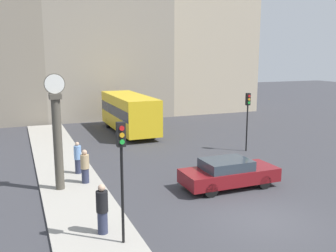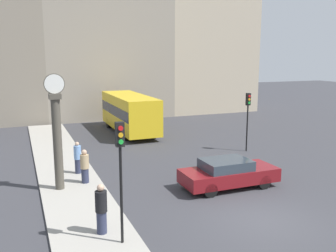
{
  "view_description": "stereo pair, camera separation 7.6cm",
  "coord_description": "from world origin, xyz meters",
  "px_view_note": "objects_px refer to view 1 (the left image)",
  "views": [
    {
      "loc": [
        -8.14,
        -10.74,
        6.02
      ],
      "look_at": [
        -0.31,
        8.45,
        2.08
      ],
      "focal_mm": 40.0,
      "sensor_mm": 36.0,
      "label": 1
    },
    {
      "loc": [
        -8.07,
        -10.77,
        6.02
      ],
      "look_at": [
        -0.31,
        8.45,
        2.08
      ],
      "focal_mm": 40.0,
      "sensor_mm": 36.0,
      "label": 2
    }
  ],
  "objects_px": {
    "street_clock": "(57,136)",
    "pedestrian_black_jacket": "(102,209)",
    "traffic_light_far": "(248,110)",
    "pedestrian_blue_stripe": "(78,158)",
    "bus_distant": "(129,112)",
    "traffic_light_near": "(122,158)",
    "pedestrian_tan_coat": "(85,167)",
    "sedan_car": "(229,173)"
  },
  "relations": [
    {
      "from": "street_clock",
      "to": "pedestrian_black_jacket",
      "type": "xyz_separation_m",
      "value": [
        0.84,
        -4.96,
        -1.59
      ]
    },
    {
      "from": "traffic_light_far",
      "to": "pedestrian_blue_stripe",
      "type": "relative_size",
      "value": 2.27
    },
    {
      "from": "pedestrian_blue_stripe",
      "to": "pedestrian_black_jacket",
      "type": "bearing_deg",
      "value": -92.21
    },
    {
      "from": "bus_distant",
      "to": "pedestrian_blue_stripe",
      "type": "distance_m",
      "value": 10.82
    },
    {
      "from": "bus_distant",
      "to": "street_clock",
      "type": "xyz_separation_m",
      "value": [
        -6.54,
        -11.29,
        0.87
      ]
    },
    {
      "from": "traffic_light_far",
      "to": "pedestrian_blue_stripe",
      "type": "bearing_deg",
      "value": -174.88
    },
    {
      "from": "traffic_light_near",
      "to": "pedestrian_tan_coat",
      "type": "relative_size",
      "value": 2.45
    },
    {
      "from": "pedestrian_tan_coat",
      "to": "pedestrian_blue_stripe",
      "type": "bearing_deg",
      "value": 93.13
    },
    {
      "from": "traffic_light_near",
      "to": "traffic_light_far",
      "type": "distance_m",
      "value": 13.69
    },
    {
      "from": "traffic_light_near",
      "to": "pedestrian_blue_stripe",
      "type": "xyz_separation_m",
      "value": [
        -0.2,
        7.81,
        -1.99
      ]
    },
    {
      "from": "traffic_light_near",
      "to": "bus_distant",
      "type": "bearing_deg",
      "value": 73.03
    },
    {
      "from": "traffic_light_near",
      "to": "pedestrian_black_jacket",
      "type": "bearing_deg",
      "value": 117.68
    },
    {
      "from": "street_clock",
      "to": "pedestrian_black_jacket",
      "type": "distance_m",
      "value": 5.27
    },
    {
      "from": "street_clock",
      "to": "pedestrian_blue_stripe",
      "type": "xyz_separation_m",
      "value": [
        1.11,
        1.96,
        -1.63
      ]
    },
    {
      "from": "bus_distant",
      "to": "pedestrian_black_jacket",
      "type": "distance_m",
      "value": 17.23
    },
    {
      "from": "traffic_light_far",
      "to": "street_clock",
      "type": "bearing_deg",
      "value": -166.1
    },
    {
      "from": "sedan_car",
      "to": "pedestrian_black_jacket",
      "type": "height_order",
      "value": "pedestrian_black_jacket"
    },
    {
      "from": "traffic_light_near",
      "to": "pedestrian_tan_coat",
      "type": "height_order",
      "value": "traffic_light_near"
    },
    {
      "from": "traffic_light_far",
      "to": "street_clock",
      "type": "height_order",
      "value": "street_clock"
    },
    {
      "from": "street_clock",
      "to": "pedestrian_tan_coat",
      "type": "distance_m",
      "value": 2.08
    },
    {
      "from": "sedan_car",
      "to": "bus_distant",
      "type": "bearing_deg",
      "value": 93.0
    },
    {
      "from": "sedan_car",
      "to": "traffic_light_far",
      "type": "xyz_separation_m",
      "value": [
        4.56,
        5.35,
        1.97
      ]
    },
    {
      "from": "sedan_car",
      "to": "traffic_light_near",
      "type": "xyz_separation_m",
      "value": [
        -5.95,
        -3.42,
        2.23
      ]
    },
    {
      "from": "sedan_car",
      "to": "street_clock",
      "type": "bearing_deg",
      "value": 161.53
    },
    {
      "from": "traffic_light_far",
      "to": "pedestrian_black_jacket",
      "type": "distance_m",
      "value": 13.61
    },
    {
      "from": "street_clock",
      "to": "traffic_light_near",
      "type": "bearing_deg",
      "value": -77.37
    },
    {
      "from": "bus_distant",
      "to": "traffic_light_far",
      "type": "relative_size",
      "value": 2.24
    },
    {
      "from": "street_clock",
      "to": "pedestrian_tan_coat",
      "type": "relative_size",
      "value": 3.22
    },
    {
      "from": "pedestrian_black_jacket",
      "to": "street_clock",
      "type": "bearing_deg",
      "value": 99.64
    },
    {
      "from": "bus_distant",
      "to": "traffic_light_near",
      "type": "height_order",
      "value": "traffic_light_near"
    },
    {
      "from": "bus_distant",
      "to": "pedestrian_black_jacket",
      "type": "relative_size",
      "value": 4.81
    },
    {
      "from": "pedestrian_black_jacket",
      "to": "pedestrian_tan_coat",
      "type": "distance_m",
      "value": 5.35
    },
    {
      "from": "pedestrian_black_jacket",
      "to": "pedestrian_blue_stripe",
      "type": "relative_size",
      "value": 1.06
    },
    {
      "from": "sedan_car",
      "to": "pedestrian_tan_coat",
      "type": "xyz_separation_m",
      "value": [
        -6.06,
        2.8,
        0.21
      ]
    },
    {
      "from": "bus_distant",
      "to": "pedestrian_blue_stripe",
      "type": "xyz_separation_m",
      "value": [
        -5.43,
        -9.33,
        -0.76
      ]
    },
    {
      "from": "pedestrian_blue_stripe",
      "to": "sedan_car",
      "type": "bearing_deg",
      "value": -35.52
    },
    {
      "from": "pedestrian_black_jacket",
      "to": "pedestrian_tan_coat",
      "type": "xyz_separation_m",
      "value": [
        0.35,
        5.33,
        -0.07
      ]
    },
    {
      "from": "sedan_car",
      "to": "pedestrian_black_jacket",
      "type": "bearing_deg",
      "value": -158.47
    },
    {
      "from": "pedestrian_blue_stripe",
      "to": "street_clock",
      "type": "bearing_deg",
      "value": -119.45
    },
    {
      "from": "pedestrian_black_jacket",
      "to": "sedan_car",
      "type": "bearing_deg",
      "value": 21.53
    },
    {
      "from": "traffic_light_near",
      "to": "street_clock",
      "type": "bearing_deg",
      "value": 102.63
    },
    {
      "from": "bus_distant",
      "to": "sedan_car",
      "type": "bearing_deg",
      "value": -87.0
    }
  ]
}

